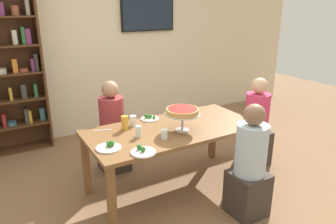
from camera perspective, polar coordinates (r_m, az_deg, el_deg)
The scene contains 17 objects.
ground_plane at distance 3.74m, azimuth 0.80°, elevation -13.46°, with size 12.00×12.00×0.00m, color #846042.
rear_partition at distance 5.20m, azimuth -12.05°, elevation 11.89°, with size 8.00×0.12×2.80m, color beige.
dining_table at distance 3.43m, azimuth 0.85°, elevation -4.17°, with size 1.84×0.89×0.74m.
television at distance 5.39m, azimuth -3.64°, elevation 17.43°, with size 0.93×0.05×0.58m.
diner_far_left at distance 3.96m, azimuth -9.92°, elevation -3.78°, with size 0.34×0.34×1.15m.
diner_head_east at distance 4.21m, azimuth 15.50°, elevation -2.83°, with size 0.34×0.34×1.15m.
diner_near_right at distance 3.19m, azimuth 14.44°, elevation -9.96°, with size 0.34×0.34×1.15m.
deep_dish_pizza_stand at distance 3.26m, azimuth 2.63°, elevation -0.05°, with size 0.37×0.37×0.25m.
salad_plate_near_diner at distance 2.97m, azimuth -10.55°, elevation -6.17°, with size 0.23×0.23×0.07m.
salad_plate_far_diner at distance 3.64m, azimuth -3.34°, elevation -1.06°, with size 0.21×0.21×0.06m.
salad_plate_spare at distance 2.85m, azimuth -4.55°, elevation -7.06°, with size 0.23×0.23×0.06m.
beer_glass_amber_tall at distance 3.36m, azimuth -7.78°, elevation -1.93°, with size 0.07×0.07×0.15m, color gold.
water_glass_clear_near at distance 3.17m, azimuth -5.31°, elevation -3.48°, with size 0.06×0.06×0.11m, color white.
water_glass_clear_far at distance 3.47m, azimuth -6.33°, elevation -1.54°, with size 0.07×0.07×0.11m, color white.
water_glass_clear_spare at distance 3.11m, azimuth -0.66°, elevation -4.01°, with size 0.06×0.06×0.10m, color white.
cutlery_fork_near at distance 3.40m, azimuth -11.61°, elevation -3.22°, with size 0.18×0.02×0.01m, color silver.
cutlery_knife_near at distance 3.80m, azimuth 1.34°, elevation -0.41°, with size 0.18×0.02×0.01m, color silver.
Camera 1 is at (-1.64, -2.69, 2.00)m, focal length 33.85 mm.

